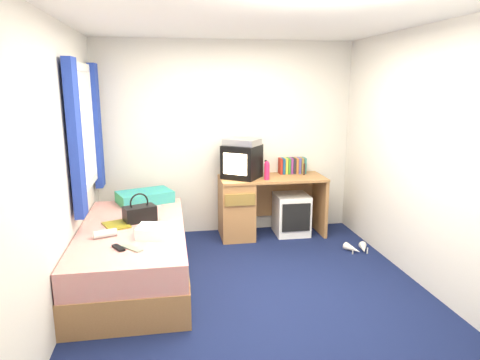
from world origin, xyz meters
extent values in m
plane|color=#0C1438|center=(0.00, 0.00, 0.00)|extent=(3.40, 3.40, 0.00)
plane|color=white|center=(0.00, 0.00, 2.40)|extent=(3.40, 3.40, 0.00)
plane|color=silver|center=(0.00, 1.70, 1.20)|extent=(3.20, 0.00, 3.20)
plane|color=silver|center=(0.00, -1.70, 1.20)|extent=(3.20, 0.00, 3.20)
plane|color=silver|center=(-1.60, 0.00, 1.20)|extent=(0.00, 3.40, 3.40)
plane|color=silver|center=(1.60, 0.00, 1.20)|extent=(0.00, 3.40, 3.40)
cube|color=#AF7B49|center=(-1.10, 0.40, 0.15)|extent=(1.00, 2.00, 0.30)
cube|color=olive|center=(-0.60, 0.00, 0.16)|extent=(0.02, 0.70, 0.18)
cube|color=white|center=(-1.10, 0.40, 0.42)|extent=(0.98, 1.98, 0.24)
cube|color=#1B62B1|center=(-1.02, 1.27, 0.60)|extent=(0.69, 0.56, 0.13)
cube|color=#AF7B49|center=(0.53, 1.42, 0.73)|extent=(1.30, 0.55, 0.03)
cube|color=#AF7B49|center=(0.08, 1.42, 0.36)|extent=(0.40, 0.52, 0.72)
cube|color=#AF7B49|center=(1.16, 1.42, 0.36)|extent=(0.04, 0.52, 0.72)
cube|color=#AF7B49|center=(0.78, 1.67, 0.45)|extent=(0.78, 0.03, 0.55)
cube|color=white|center=(0.78, 1.41, 0.26)|extent=(0.42, 0.42, 0.52)
cube|color=black|center=(0.15, 1.44, 0.95)|extent=(0.55, 0.54, 0.40)
cube|color=beige|center=(0.04, 1.29, 0.95)|extent=(0.26, 0.19, 0.25)
cube|color=#AFAFB1|center=(0.15, 1.44, 1.19)|extent=(0.49, 0.47, 0.08)
cube|color=maroon|center=(0.68, 1.60, 0.85)|extent=(0.03, 0.13, 0.20)
cube|color=navy|center=(0.71, 1.60, 0.85)|extent=(0.03, 0.13, 0.20)
cube|color=gold|center=(0.75, 1.60, 0.85)|extent=(0.03, 0.13, 0.20)
cube|color=#337F33|center=(0.78, 1.60, 0.85)|extent=(0.03, 0.13, 0.20)
cube|color=#7F337F|center=(0.82, 1.60, 0.85)|extent=(0.03, 0.13, 0.20)
cube|color=#262626|center=(0.85, 1.60, 0.85)|extent=(0.03, 0.13, 0.20)
cube|color=#B26633|center=(0.89, 1.60, 0.85)|extent=(0.03, 0.13, 0.20)
cube|color=#4C4C99|center=(0.92, 1.60, 0.85)|extent=(0.03, 0.13, 0.20)
cube|color=olive|center=(0.96, 1.60, 0.85)|extent=(0.03, 0.13, 0.20)
cube|color=#337272|center=(0.99, 1.60, 0.85)|extent=(0.03, 0.13, 0.20)
cube|color=black|center=(0.97, 1.52, 0.82)|extent=(0.06, 0.12, 0.14)
cylinder|color=#F22253|center=(0.43, 1.28, 0.85)|extent=(0.07, 0.07, 0.20)
cylinder|color=white|center=(0.44, 1.43, 0.85)|extent=(0.06, 0.06, 0.19)
cube|color=black|center=(-1.03, 0.57, 0.62)|extent=(0.35, 0.27, 0.15)
torus|color=black|center=(-1.03, 0.57, 0.73)|extent=(0.18, 0.08, 0.19)
cube|color=white|center=(-0.88, 0.10, 0.59)|extent=(0.34, 0.30, 0.10)
cube|color=yellow|center=(-1.25, 0.46, 0.55)|extent=(0.30, 0.34, 0.01)
cylinder|color=silver|center=(-1.31, 0.15, 0.58)|extent=(0.21, 0.13, 0.07)
cube|color=gold|center=(-1.06, -0.17, 0.55)|extent=(0.19, 0.20, 0.01)
cube|color=black|center=(-1.17, -0.16, 0.55)|extent=(0.12, 0.16, 0.02)
cube|color=silver|center=(-1.58, 0.90, 1.45)|extent=(0.02, 0.90, 1.10)
cube|color=white|center=(-1.57, 0.90, 2.04)|extent=(0.06, 1.06, 0.08)
cube|color=white|center=(-1.57, 0.90, 0.86)|extent=(0.06, 1.06, 0.08)
cube|color=navy|center=(-1.53, 0.31, 1.40)|extent=(0.08, 0.24, 1.40)
cube|color=navy|center=(-1.53, 1.49, 1.40)|extent=(0.08, 0.24, 1.40)
cone|color=white|center=(1.30, 0.69, 0.04)|extent=(0.17, 0.24, 0.09)
cone|color=white|center=(1.43, 0.68, 0.04)|extent=(0.16, 0.24, 0.09)
camera|label=1|loc=(-0.73, -3.61, 1.88)|focal=32.00mm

